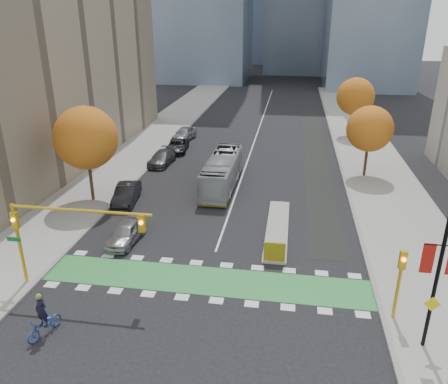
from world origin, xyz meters
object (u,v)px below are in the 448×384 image
(traffic_signal_east, at_px, (400,275))
(hazard_board, at_px, (274,252))
(banner_lamppost, at_px, (440,265))
(parked_car_e, at_px, (184,134))
(bus, at_px, (222,171))
(parked_car_b, at_px, (127,194))
(cyclist, at_px, (44,321))
(tree_west, at_px, (86,138))
(tree_east_near, at_px, (370,129))
(parked_car_a, at_px, (126,233))
(tree_east_far, at_px, (356,97))
(parked_car_d, at_px, (177,146))
(traffic_signal_west, at_px, (58,226))
(parked_car_c, at_px, (162,158))

(traffic_signal_east, bearing_deg, hazard_board, 144.08)
(banner_lamppost, bearing_deg, parked_car_e, 120.22)
(bus, height_order, parked_car_b, bus)
(bus, bearing_deg, cyclist, -103.55)
(tree_west, xyz_separation_m, cyclist, (5.00, -16.52, -4.80))
(tree_east_near, bearing_deg, parked_car_b, -154.93)
(traffic_signal_east, height_order, parked_car_a, traffic_signal_east)
(banner_lamppost, relative_size, bus, 0.77)
(tree_east_far, distance_m, banner_lamppost, 40.52)
(parked_car_b, bearing_deg, banner_lamppost, -43.44)
(tree_east_far, bearing_deg, tree_east_near, -91.79)
(hazard_board, height_order, banner_lamppost, banner_lamppost)
(bus, distance_m, parked_car_d, 12.67)
(banner_lamppost, bearing_deg, hazard_board, 138.21)
(parked_car_a, xyz_separation_m, parked_car_e, (-2.50, 27.30, 0.11))
(tree_west, distance_m, traffic_signal_east, 25.90)
(tree_east_near, height_order, parked_car_a, tree_east_near)
(banner_lamppost, height_order, parked_car_a, banner_lamppost)
(parked_car_b, distance_m, parked_car_e, 20.52)
(hazard_board, bearing_deg, cyclist, -141.59)
(tree_east_near, height_order, parked_car_b, tree_east_near)
(banner_lamppost, height_order, parked_car_d, banner_lamppost)
(tree_east_far, bearing_deg, parked_car_d, -153.97)
(tree_east_near, xyz_separation_m, parked_car_b, (-21.00, -9.82, -4.08))
(traffic_signal_west, relative_size, parked_car_a, 1.98)
(parked_car_d, bearing_deg, tree_east_near, -21.46)
(traffic_signal_west, relative_size, banner_lamppost, 1.03)
(hazard_board, bearing_deg, parked_car_c, 125.10)
(tree_east_near, distance_m, bus, 14.76)
(traffic_signal_east, distance_m, cyclist, 18.06)
(tree_east_near, bearing_deg, traffic_signal_east, -93.81)
(hazard_board, xyz_separation_m, parked_car_c, (-13.00, 18.50, -0.08))
(tree_east_far, relative_size, parked_car_b, 1.60)
(tree_west, bearing_deg, tree_east_near, 22.62)
(tree_east_far, bearing_deg, parked_car_b, -129.78)
(cyclist, bearing_deg, tree_east_near, 71.90)
(hazard_board, height_order, traffic_signal_east, traffic_signal_east)
(traffic_signal_east, relative_size, parked_car_b, 0.86)
(traffic_signal_west, relative_size, bus, 0.80)
(tree_east_near, distance_m, cyclist, 32.87)
(tree_east_near, bearing_deg, traffic_signal_west, -131.52)
(traffic_signal_west, height_order, parked_car_e, traffic_signal_west)
(tree_east_near, xyz_separation_m, bus, (-13.55, -4.80, -3.38))
(tree_east_near, distance_m, parked_car_b, 23.54)
(parked_car_a, height_order, parked_car_b, parked_car_b)
(cyclist, relative_size, parked_car_a, 0.57)
(parked_car_d, bearing_deg, traffic_signal_east, -61.89)
(hazard_board, xyz_separation_m, bus, (-5.55, 13.00, 0.69))
(tree_east_near, distance_m, parked_car_d, 21.77)
(parked_car_b, bearing_deg, parked_car_e, 82.17)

